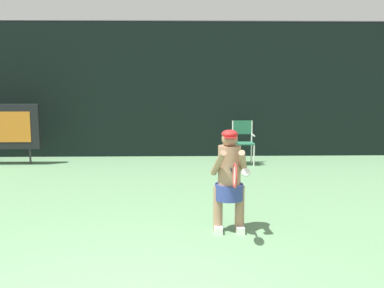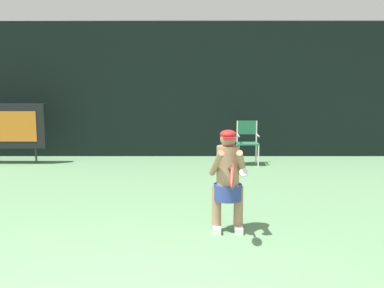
% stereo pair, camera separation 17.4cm
% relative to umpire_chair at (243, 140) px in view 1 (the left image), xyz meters
% --- Properties ---
extents(backdrop_screen, '(18.00, 0.12, 3.66)m').
position_rel_umpire_chair_xyz_m(backdrop_screen, '(-2.08, 1.26, 1.19)').
color(backdrop_screen, black).
rests_on(backdrop_screen, ground).
extents(umpire_chair, '(0.52, 0.44, 1.08)m').
position_rel_umpire_chair_xyz_m(umpire_chair, '(0.00, 0.00, 0.00)').
color(umpire_chair, white).
rests_on(umpire_chair, ground).
extents(water_bottle, '(0.07, 0.07, 0.27)m').
position_rel_umpire_chair_xyz_m(water_bottle, '(-0.38, -0.17, -0.50)').
color(water_bottle, blue).
rests_on(water_bottle, ground).
extents(tennis_player, '(0.52, 0.59, 1.42)m').
position_rel_umpire_chair_xyz_m(tennis_player, '(-0.88, -4.94, 0.14)').
color(tennis_player, white).
rests_on(tennis_player, ground).
extents(tennis_racket, '(0.03, 0.60, 0.31)m').
position_rel_umpire_chair_xyz_m(tennis_racket, '(-0.88, -5.50, 0.29)').
color(tennis_racket, black).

